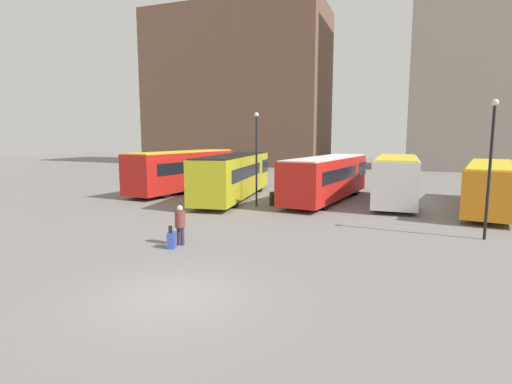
{
  "coord_description": "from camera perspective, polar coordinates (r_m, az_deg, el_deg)",
  "views": [
    {
      "loc": [
        5.78,
        -9.0,
        4.31
      ],
      "look_at": [
        -1.19,
        9.79,
        1.56
      ],
      "focal_mm": 28.0,
      "sensor_mm": 36.0,
      "label": 1
    }
  ],
  "objects": [
    {
      "name": "bus_4",
      "position": [
        27.63,
        30.45,
        0.96
      ],
      "size": [
        4.43,
        11.71,
        2.79
      ],
      "rotation": [
        0.0,
        0.0,
        1.4
      ],
      "color": "orange",
      "rests_on": "ground_plane"
    },
    {
      "name": "lamp_post_1",
      "position": [
        24.73,
        0.07,
        5.74
      ],
      "size": [
        0.28,
        0.28,
        5.82
      ],
      "color": "black",
      "rests_on": "ground_plane"
    },
    {
      "name": "ground_plane",
      "position": [
        11.53,
        -11.83,
        -14.31
      ],
      "size": [
        160.0,
        160.0,
        0.0
      ],
      "primitive_type": "plane",
      "color": "slate"
    },
    {
      "name": "bus_1",
      "position": [
        28.46,
        -3.08,
        2.53
      ],
      "size": [
        4.2,
        12.56,
        3.1
      ],
      "rotation": [
        0.0,
        0.0,
        1.71
      ],
      "color": "gold",
      "rests_on": "ground_plane"
    },
    {
      "name": "traveler",
      "position": [
        16.29,
        -10.78,
        -4.18
      ],
      "size": [
        0.53,
        0.53,
        1.63
      ],
      "rotation": [
        0.0,
        0.0,
        1.89
      ],
      "color": "#382D4C",
      "rests_on": "ground_plane"
    },
    {
      "name": "suitcase",
      "position": [
        16.07,
        -11.96,
        -6.72
      ],
      "size": [
        0.39,
        0.49,
        0.93
      ],
      "rotation": [
        0.0,
        0.0,
        1.89
      ],
      "color": "#334CB2",
      "rests_on": "ground_plane"
    },
    {
      "name": "lamp_post_0",
      "position": [
        19.23,
        30.5,
        4.13
      ],
      "size": [
        0.28,
        0.28,
        5.86
      ],
      "color": "black",
      "rests_on": "ground_plane"
    },
    {
      "name": "bus_2",
      "position": [
        27.83,
        10.17,
        2.17
      ],
      "size": [
        4.14,
        11.56,
        2.99
      ],
      "rotation": [
        0.0,
        0.0,
        1.43
      ],
      "color": "red",
      "rests_on": "ground_plane"
    },
    {
      "name": "bus_3",
      "position": [
        27.64,
        19.4,
        1.86
      ],
      "size": [
        2.58,
        9.3,
        3.06
      ],
      "rotation": [
        0.0,
        0.0,
        1.57
      ],
      "color": "silver",
      "rests_on": "ground_plane"
    },
    {
      "name": "bus_0",
      "position": [
        32.43,
        -10.18,
        3.17
      ],
      "size": [
        3.83,
        11.4,
        3.22
      ],
      "rotation": [
        0.0,
        0.0,
        1.45
      ],
      "color": "red",
      "rests_on": "ground_plane"
    },
    {
      "name": "trash_bin",
      "position": [
        25.47,
        2.52,
        -0.97
      ],
      "size": [
        0.52,
        0.52,
        0.85
      ],
      "color": "black",
      "rests_on": "ground_plane"
    },
    {
      "name": "building_block_left",
      "position": [
        67.15,
        -2.54,
        14.49
      ],
      "size": [
        28.2,
        14.18,
        24.24
      ],
      "color": "brown",
      "rests_on": "ground_plane"
    }
  ]
}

